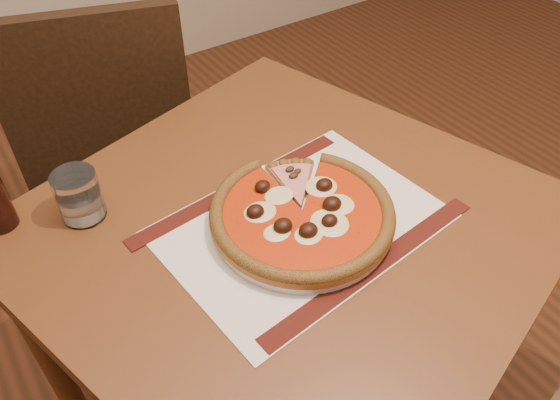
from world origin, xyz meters
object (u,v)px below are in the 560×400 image
object	(u,v)px
chair_far	(110,135)
pizza	(302,212)
table	(286,259)
plate	(302,220)
water_glass	(79,196)

from	to	relation	value
chair_far	pizza	distance (m)	0.79
table	plate	xyz separation A→B (m)	(0.01, -0.02, 0.11)
pizza	water_glass	xyz separation A→B (m)	(-0.29, 0.23, 0.01)
pizza	water_glass	bearing A→B (deg)	142.20
table	plate	distance (m)	0.12
chair_far	water_glass	world-z (taller)	chair_far
table	plate	bearing A→B (deg)	-59.43
table	pizza	distance (m)	0.14
chair_far	pizza	world-z (taller)	chair_far
table	pizza	xyz separation A→B (m)	(0.01, -0.02, 0.13)
chair_far	table	bearing A→B (deg)	114.23
chair_far	water_glass	distance (m)	0.62
table	chair_far	world-z (taller)	chair_far
water_glass	pizza	bearing A→B (deg)	-37.80
table	water_glass	bearing A→B (deg)	144.00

